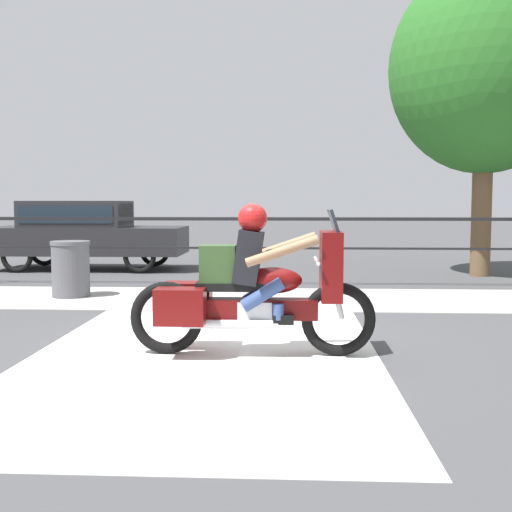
{
  "coord_description": "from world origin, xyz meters",
  "views": [
    {
      "loc": [
        0.6,
        -6.61,
        1.53
      ],
      "look_at": [
        0.22,
        0.83,
        0.9
      ],
      "focal_mm": 45.0,
      "sensor_mm": 36.0,
      "label": 1
    }
  ],
  "objects_px": {
    "tree_behind_sign": "(486,69)",
    "trash_bin": "(71,269)",
    "parked_car": "(84,230)",
    "motorcycle": "(252,288)"
  },
  "relations": [
    {
      "from": "trash_bin",
      "to": "tree_behind_sign",
      "type": "xyz_separation_m",
      "value": [
        7.45,
        3.36,
        3.75
      ]
    },
    {
      "from": "motorcycle",
      "to": "tree_behind_sign",
      "type": "relative_size",
      "value": 0.39
    },
    {
      "from": "trash_bin",
      "to": "tree_behind_sign",
      "type": "relative_size",
      "value": 0.14
    },
    {
      "from": "trash_bin",
      "to": "tree_behind_sign",
      "type": "height_order",
      "value": "tree_behind_sign"
    },
    {
      "from": "motorcycle",
      "to": "parked_car",
      "type": "xyz_separation_m",
      "value": [
        -4.26,
        7.98,
        0.22
      ]
    },
    {
      "from": "parked_car",
      "to": "tree_behind_sign",
      "type": "distance_m",
      "value": 9.24
    },
    {
      "from": "tree_behind_sign",
      "to": "trash_bin",
      "type": "bearing_deg",
      "value": -155.75
    },
    {
      "from": "trash_bin",
      "to": "tree_behind_sign",
      "type": "bearing_deg",
      "value": 24.25
    },
    {
      "from": "motorcycle",
      "to": "tree_behind_sign",
      "type": "height_order",
      "value": "tree_behind_sign"
    },
    {
      "from": "trash_bin",
      "to": "tree_behind_sign",
      "type": "distance_m",
      "value": 8.99
    }
  ]
}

